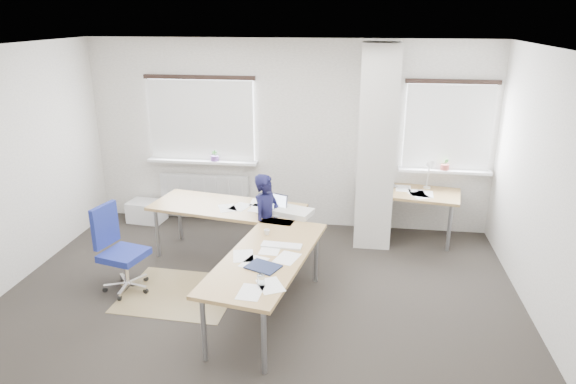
# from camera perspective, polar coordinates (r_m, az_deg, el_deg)

# --- Properties ---
(ground) EXTENTS (6.00, 6.00, 0.00)m
(ground) POSITION_cam_1_polar(r_m,az_deg,el_deg) (5.92, -3.57, -12.64)
(ground) COLOR black
(ground) RESTS_ON ground
(room_shell) EXTENTS (6.04, 5.04, 2.82)m
(room_shell) POSITION_cam_1_polar(r_m,az_deg,el_deg) (5.62, -1.19, 5.03)
(room_shell) COLOR #B9B2A9
(room_shell) RESTS_ON ground
(floor_mat) EXTENTS (1.34, 1.15, 0.01)m
(floor_mat) POSITION_cam_1_polar(r_m,az_deg,el_deg) (6.29, -11.98, -10.96)
(floor_mat) COLOR olive
(floor_mat) RESTS_ON ground
(white_crate) EXTENTS (0.58, 0.43, 0.32)m
(white_crate) POSITION_cam_1_polar(r_m,az_deg,el_deg) (8.42, -15.43, -2.08)
(white_crate) COLOR white
(white_crate) RESTS_ON ground
(desk_main) EXTENTS (2.40, 2.98, 0.96)m
(desk_main) POSITION_cam_1_polar(r_m,az_deg,el_deg) (6.09, -4.37, -4.34)
(desk_main) COLOR #A07C45
(desk_main) RESTS_ON ground
(desk_side) EXTENTS (1.50, 0.93, 1.22)m
(desk_side) POSITION_cam_1_polar(r_m,az_deg,el_deg) (7.52, 13.24, -0.20)
(desk_side) COLOR #A07C45
(desk_side) RESTS_ON ground
(task_chair) EXTENTS (0.58, 0.57, 1.05)m
(task_chair) POSITION_cam_1_polar(r_m,az_deg,el_deg) (6.42, -17.88, -7.94)
(task_chair) COLOR navy
(task_chair) RESTS_ON ground
(person) EXTENTS (0.47, 0.55, 1.27)m
(person) POSITION_cam_1_polar(r_m,az_deg,el_deg) (6.46, -2.39, -3.43)
(person) COLOR black
(person) RESTS_ON ground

